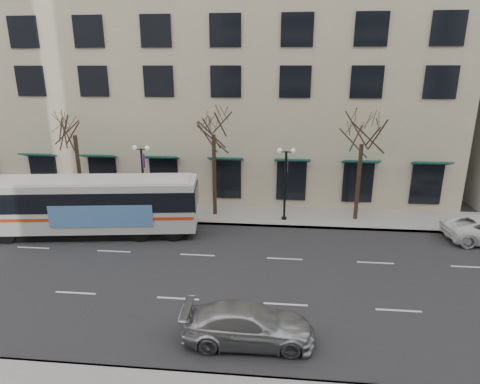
# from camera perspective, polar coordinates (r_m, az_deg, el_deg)

# --- Properties ---
(ground) EXTENTS (160.00, 160.00, 0.00)m
(ground) POSITION_cam_1_polar(r_m,az_deg,el_deg) (21.50, -7.30, -11.56)
(ground) COLOR black
(ground) RESTS_ON ground
(sidewalk_far) EXTENTS (80.00, 4.00, 0.15)m
(sidewalk_far) POSITION_cam_1_polar(r_m,az_deg,el_deg) (29.19, 6.26, -3.43)
(sidewalk_far) COLOR gray
(sidewalk_far) RESTS_ON ground
(building_hotel) EXTENTS (40.00, 20.00, 24.00)m
(building_hotel) POSITION_cam_1_polar(r_m,az_deg,el_deg) (39.92, -4.00, 19.56)
(building_hotel) COLOR beige
(building_hotel) RESTS_ON ground
(tree_far_left) EXTENTS (3.60, 3.60, 8.34)m
(tree_far_left) POSITION_cam_1_polar(r_m,az_deg,el_deg) (30.98, -22.64, 9.20)
(tree_far_left) COLOR black
(tree_far_left) RESTS_ON ground
(tree_far_mid) EXTENTS (3.60, 3.60, 8.55)m
(tree_far_mid) POSITION_cam_1_polar(r_m,az_deg,el_deg) (27.73, -3.82, 10.11)
(tree_far_mid) COLOR black
(tree_far_mid) RESTS_ON ground
(tree_far_right) EXTENTS (3.60, 3.60, 8.06)m
(tree_far_right) POSITION_cam_1_polar(r_m,az_deg,el_deg) (27.97, 17.09, 8.46)
(tree_far_right) COLOR black
(tree_far_right) RESTS_ON ground
(lamp_post_left) EXTENTS (1.22, 0.45, 5.21)m
(lamp_post_left) POSITION_cam_1_polar(r_m,az_deg,el_deg) (29.13, -13.60, 2.06)
(lamp_post_left) COLOR black
(lamp_post_left) RESTS_ON ground
(lamp_post_right) EXTENTS (1.22, 0.45, 5.21)m
(lamp_post_right) POSITION_cam_1_polar(r_m,az_deg,el_deg) (27.55, 6.48, 1.58)
(lamp_post_right) COLOR black
(lamp_post_right) RESTS_ON ground
(city_bus) EXTENTS (13.92, 4.76, 3.70)m
(city_bus) POSITION_cam_1_polar(r_m,az_deg,el_deg) (27.21, -20.44, -1.65)
(city_bus) COLOR silver
(city_bus) RESTS_ON ground
(silver_car) EXTENTS (5.20, 2.24, 1.49)m
(silver_car) POSITION_cam_1_polar(r_m,az_deg,el_deg) (16.42, 1.19, -18.34)
(silver_car) COLOR #ABADB2
(silver_car) RESTS_ON ground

